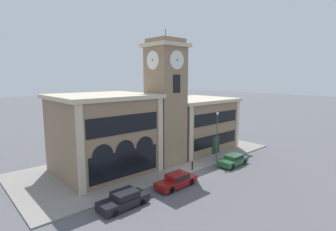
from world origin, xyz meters
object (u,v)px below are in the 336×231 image
Objects in this scene: parked_car_far at (233,160)px; bollard at (192,166)px; parked_car_mid at (177,180)px; street_lamp at (217,130)px; parked_car_near at (124,199)px.

parked_car_far is 4.26× the size of bollard.
bollard is at bearing -157.70° from parked_car_mid.
bollard is at bearing -22.11° from parked_car_far.
parked_car_mid is 10.39m from street_lamp.
parked_car_near is at bearing -1.72° from parked_car_far.
parked_car_mid is (6.37, 0.00, 0.01)m from parked_car_near.
parked_car_near reaches higher than parked_car_far.
parked_car_near is at bearing -171.96° from street_lamp.
parked_car_mid reaches higher than bollard.
parked_car_far is at bearing 178.28° from parked_car_near.
parked_car_mid is 4.46× the size of bollard.
parked_car_near is 6.37m from parked_car_mid.
parked_car_far is (10.12, -0.00, -0.03)m from parked_car_mid.
street_lamp is at bearing 2.18° from bollard.
bollard is (-5.52, 2.05, -0.05)m from parked_car_far.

